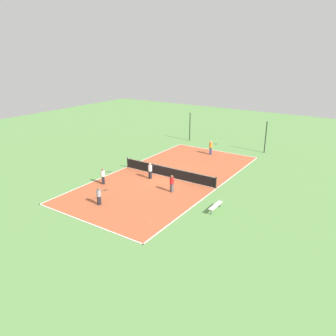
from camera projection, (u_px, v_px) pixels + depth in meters
name	position (u px, v px, depth m)	size (l,w,h in m)	color
ground_plane	(168.00, 177.00, 31.02)	(80.00, 80.00, 0.00)	#60934C
court_surface	(168.00, 177.00, 31.02)	(10.24, 21.00, 0.02)	#B75633
tennis_net	(168.00, 171.00, 30.83)	(10.04, 0.10, 1.04)	black
bench	(216.00, 206.00, 24.32)	(0.36, 1.78, 0.45)	silver
player_center_orange	(211.00, 147.00, 37.44)	(0.98, 0.74, 1.64)	navy
player_far_white	(103.00, 175.00, 29.05)	(0.90, 0.89, 1.48)	black
player_near_white	(150.00, 170.00, 30.30)	(0.49, 0.98, 1.50)	black
player_coach_red	(172.00, 183.00, 27.38)	(0.41, 0.41, 1.51)	#4C4C51
player_baseline_gray	(99.00, 195.00, 25.11)	(0.64, 0.99, 1.42)	black
tennis_ball_left_sideline	(150.00, 224.00, 22.49)	(0.07, 0.07, 0.07)	#CCE033
tennis_ball_right_alley	(148.00, 161.00, 35.51)	(0.07, 0.07, 0.07)	#CCE033
tennis_ball_near_net	(249.00, 159.00, 35.85)	(0.07, 0.07, 0.07)	#CCE033
tennis_ball_far_baseline	(211.00, 177.00, 30.90)	(0.07, 0.07, 0.07)	#CCE033
fence_post_back_left	(190.00, 127.00, 43.13)	(0.12, 0.12, 3.70)	black
fence_post_back_right	(266.00, 137.00, 37.87)	(0.12, 0.12, 3.70)	black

